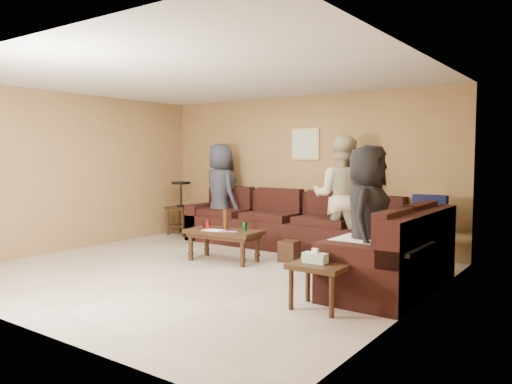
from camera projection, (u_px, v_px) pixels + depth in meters
room at (201, 144)px, 6.37m from camera, size 5.60×5.50×2.50m
sectional_sofa at (314, 237)px, 7.23m from camera, size 4.65×2.90×0.97m
coffee_table at (224, 234)px, 7.13m from camera, size 1.12×0.64×0.73m
end_table_left at (181, 207)px, 9.49m from camera, size 0.49×0.49×1.01m
side_table_right at (319, 270)px, 4.90m from camera, size 0.56×0.46×0.60m
waste_bin at (289, 251)px, 7.10m from camera, size 0.27×0.27×0.30m
wall_art at (305, 144)px, 8.32m from camera, size 0.52×0.04×0.52m
person_left at (220, 192)px, 8.91m from camera, size 0.98×0.82×1.72m
person_middle at (341, 197)px, 7.40m from camera, size 1.02×0.89×1.80m
person_right at (367, 218)px, 5.53m from camera, size 0.65×0.87×1.63m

